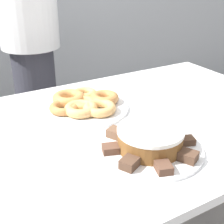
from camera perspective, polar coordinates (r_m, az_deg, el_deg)
The scene contains 20 objects.
table at distance 1.14m, azimuth -2.23°, elevation -6.50°, with size 1.66×0.93×0.72m.
person_standing at distance 1.81m, azimuth -14.75°, elevation 12.97°, with size 0.32×0.32×1.65m.
plate_cake at distance 0.98m, azimuth 6.87°, elevation -6.73°, with size 0.33×0.33×0.01m.
plate_donuts at distance 1.24m, azimuth -5.37°, elevation 0.71°, with size 0.36×0.36×0.01m.
frosted_cake at distance 0.96m, azimuth 6.99°, elevation -4.76°, with size 0.20×0.20×0.07m.
lamington_0 at distance 1.07m, azimuth 9.94°, elevation -2.94°, with size 0.07×0.07×0.02m.
lamington_1 at distance 1.07m, azimuth 4.91°, elevation -2.47°, with size 0.06×0.06×0.03m.
lamington_2 at distance 1.02m, azimuth 0.76°, elevation -3.84°, with size 0.06×0.07×0.03m.
lamington_3 at distance 0.94m, azimuth -0.27°, elevation -6.74°, with size 0.06×0.06×0.02m.
lamington_4 at distance 0.88m, azimuth 3.20°, elevation -9.32°, with size 0.06×0.06×0.03m.
lamington_5 at distance 0.87m, azimuth 9.42°, elevation -10.00°, with size 0.05×0.06×0.02m.
lamington_6 at distance 0.93m, azimuth 13.73°, elevation -7.85°, with size 0.06×0.07×0.03m.
lamington_7 at distance 1.01m, azimuth 13.58°, elevation -5.09°, with size 0.05×0.05×0.02m.
donut_0 at distance 1.23m, azimuth -5.41°, elevation 1.61°, with size 0.11×0.11×0.03m.
donut_1 at distance 1.28m, azimuth -7.90°, elevation 2.57°, with size 0.13×0.13×0.04m.
donut_2 at distance 1.21m, azimuth -8.75°, elevation 0.83°, with size 0.11×0.11×0.03m.
donut_3 at distance 1.18m, azimuth -5.73°, elevation 0.57°, with size 0.13×0.13×0.04m.
donut_4 at distance 1.19m, azimuth -2.30°, elevation 0.73°, with size 0.13×0.13×0.03m.
donut_5 at distance 1.27m, azimuth -1.41°, elevation 2.58°, with size 0.12×0.12×0.04m.
donut_6 at distance 1.33m, azimuth -5.07°, elevation 3.37°, with size 0.11×0.11×0.03m.
Camera 1 is at (-0.44, -0.86, 1.25)m, focal length 50.00 mm.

